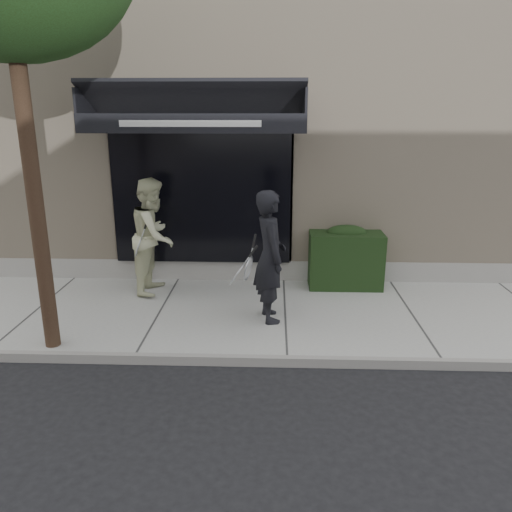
{
  "coord_description": "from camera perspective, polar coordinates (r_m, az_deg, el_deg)",
  "views": [
    {
      "loc": [
        -0.19,
        -7.4,
        3.22
      ],
      "look_at": [
        -0.49,
        0.6,
        0.86
      ],
      "focal_mm": 35.0,
      "sensor_mm": 36.0,
      "label": 1
    }
  ],
  "objects": [
    {
      "name": "sidewalk",
      "position": [
        8.05,
        3.33,
        -6.71
      ],
      "size": [
        20.0,
        3.0,
        0.12
      ],
      "primitive_type": "cube",
      "color": "#9B9B96",
      "rests_on": "ground"
    },
    {
      "name": "curb",
      "position": [
        6.65,
        3.59,
        -11.89
      ],
      "size": [
        20.0,
        0.1,
        0.14
      ],
      "primitive_type": "cube",
      "color": "gray",
      "rests_on": "ground"
    },
    {
      "name": "hedge",
      "position": [
        9.12,
        10.17,
        -0.16
      ],
      "size": [
        1.3,
        0.7,
        1.14
      ],
      "color": "black",
      "rests_on": "sidewalk"
    },
    {
      "name": "ground",
      "position": [
        8.08,
        3.32,
        -7.1
      ],
      "size": [
        80.0,
        80.0,
        0.0
      ],
      "primitive_type": "plane",
      "color": "black",
      "rests_on": "ground"
    },
    {
      "name": "building_facade",
      "position": [
        12.37,
        3.06,
        14.17
      ],
      "size": [
        14.3,
        8.04,
        5.64
      ],
      "color": "beige",
      "rests_on": "ground"
    },
    {
      "name": "pedestrian_back",
      "position": [
        8.8,
        -11.6,
        2.27
      ],
      "size": [
        0.83,
        1.03,
        2.0
      ],
      "color": "beige",
      "rests_on": "sidewalk"
    },
    {
      "name": "pedestrian_front",
      "position": [
        7.42,
        1.59,
        -0.07
      ],
      "size": [
        0.9,
        1.0,
        1.99
      ],
      "color": "black",
      "rests_on": "sidewalk"
    }
  ]
}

